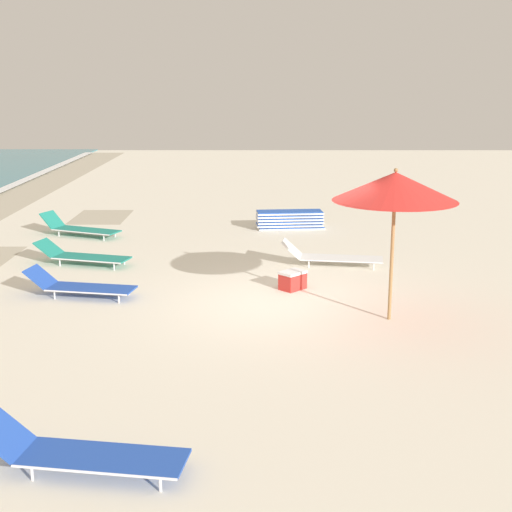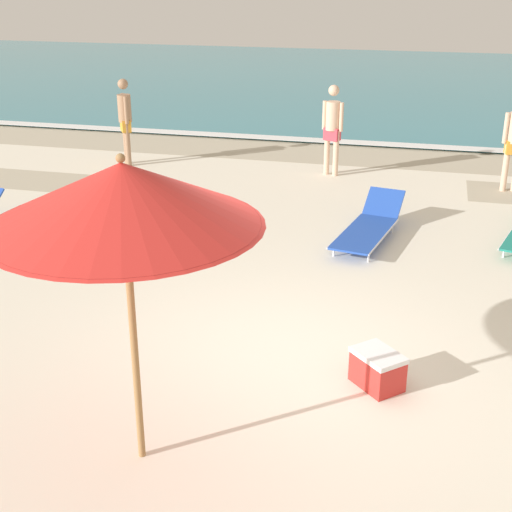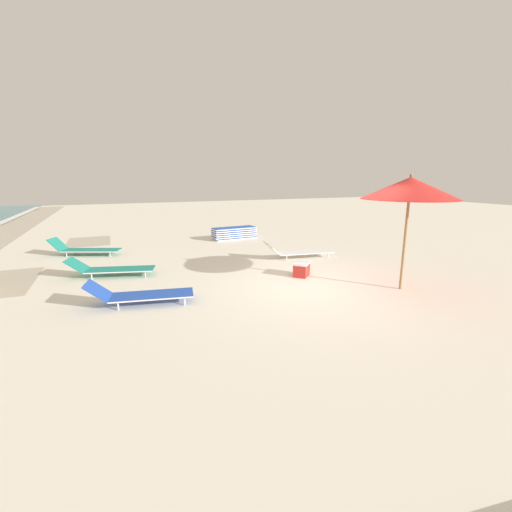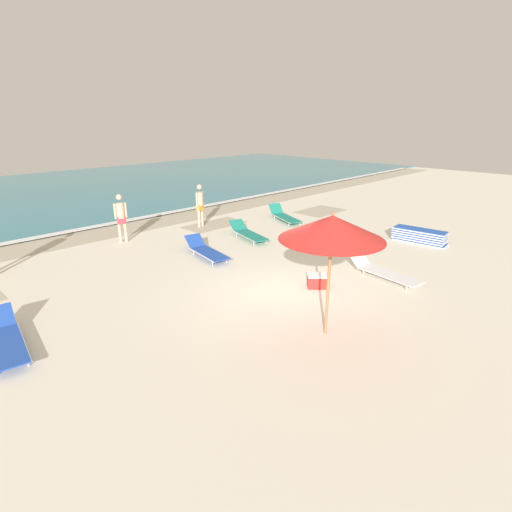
{
  "view_description": "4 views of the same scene",
  "coord_description": "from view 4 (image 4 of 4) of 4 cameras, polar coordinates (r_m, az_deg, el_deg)",
  "views": [
    {
      "loc": [
        -12.53,
        0.63,
        4.02
      ],
      "look_at": [
        -0.33,
        0.64,
        1.01
      ],
      "focal_mm": 50.0,
      "sensor_mm": 36.0,
      "label": 1
    },
    {
      "loc": [
        1.34,
        -6.24,
        3.85
      ],
      "look_at": [
        -0.55,
        1.23,
        0.71
      ],
      "focal_mm": 50.0,
      "sensor_mm": 36.0,
      "label": 2
    },
    {
      "loc": [
        -6.52,
        4.41,
        2.55
      ],
      "look_at": [
        0.14,
        1.59,
        0.88
      ],
      "focal_mm": 24.0,
      "sensor_mm": 36.0,
      "label": 3
    },
    {
      "loc": [
        -7.16,
        -5.85,
        4.32
      ],
      "look_at": [
        0.05,
        1.26,
        0.8
      ],
      "focal_mm": 28.0,
      "sensor_mm": 36.0,
      "label": 4
    }
  ],
  "objects": [
    {
      "name": "sun_lounger_beside_umbrella",
      "position": [
        13.15,
        -7.11,
        0.79
      ],
      "size": [
        0.97,
        2.16,
        0.53
      ],
      "rotation": [
        0.0,
        0.0,
        -0.18
      ],
      "color": "blue",
      "rests_on": "ground_plane"
    },
    {
      "name": "beachgoer_strolling_adult",
      "position": [
        16.71,
        -8.01,
        7.5
      ],
      "size": [
        0.44,
        0.27,
        1.76
      ],
      "rotation": [
        0.0,
        0.0,
        3.34
      ],
      "color": "beige",
      "rests_on": "ground_plane"
    },
    {
      "name": "ground_plane",
      "position": [
        10.25,
        4.82,
        -6.36
      ],
      "size": [
        60.0,
        60.0,
        0.16
      ],
      "color": "silver"
    },
    {
      "name": "beach_umbrella",
      "position": [
        7.87,
        10.8,
        3.95
      ],
      "size": [
        2.09,
        2.09,
        2.62
      ],
      "color": "#9E7547",
      "rests_on": "ground_plane"
    },
    {
      "name": "cooler_box",
      "position": [
        10.83,
        8.67,
        -3.53
      ],
      "size": [
        0.6,
        0.6,
        0.37
      ],
      "rotation": [
        0.0,
        0.0,
        2.35
      ],
      "color": "red",
      "rests_on": "ground_plane"
    },
    {
      "name": "ocean_water",
      "position": [
        27.18,
        -29.81,
        7.56
      ],
      "size": [
        60.0,
        20.09,
        0.07
      ],
      "color": "teal",
      "rests_on": "ground_plane"
    },
    {
      "name": "lounger_stack",
      "position": [
        15.72,
        22.31,
        2.68
      ],
      "size": [
        0.78,
        1.94,
        0.49
      ],
      "rotation": [
        0.0,
        0.0,
        0.09
      ],
      "color": "blue",
      "rests_on": "ground_plane"
    },
    {
      "name": "sun_lounger_mid_beach_solo",
      "position": [
        15.06,
        -1.15,
        3.3
      ],
      "size": [
        1.16,
        2.24,
        0.5
      ],
      "rotation": [
        0.0,
        0.0,
        -0.27
      ],
      "color": "#1E8475",
      "rests_on": "ground_plane"
    },
    {
      "name": "beachgoer_wading_adult",
      "position": [
        15.21,
        -18.73,
        5.52
      ],
      "size": [
        0.43,
        0.27,
        1.76
      ],
      "rotation": [
        0.0,
        0.0,
        5.93
      ],
      "color": "beige",
      "rests_on": "ground_plane"
    },
    {
      "name": "sun_lounger_near_water_right",
      "position": [
        17.74,
        4.08,
        5.72
      ],
      "size": [
        1.4,
        2.27,
        0.58
      ],
      "rotation": [
        0.0,
        0.0,
        -0.39
      ],
      "color": "#1E8475",
      "rests_on": "ground_plane"
    },
    {
      "name": "sun_lounger_under_umbrella",
      "position": [
        9.38,
        -32.29,
        -10.06
      ],
      "size": [
        0.92,
        2.25,
        0.53
      ],
      "rotation": [
        0.0,
        0.0,
        -0.15
      ],
      "color": "blue",
      "rests_on": "ground_plane"
    },
    {
      "name": "sun_lounger_near_water_left",
      "position": [
        11.86,
        17.71,
        -2.07
      ],
      "size": [
        0.93,
        2.3,
        0.55
      ],
      "rotation": [
        0.0,
        0.0,
        -0.15
      ],
      "color": "white",
      "rests_on": "ground_plane"
    }
  ]
}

